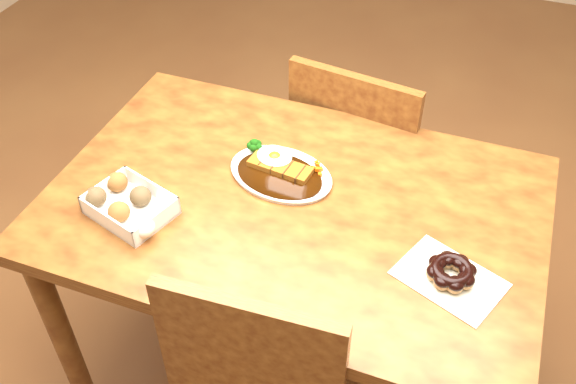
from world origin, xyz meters
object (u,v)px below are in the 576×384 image
(katsu_curry_plate, at_px, (280,171))
(pon_de_ring, at_px, (451,273))
(donut_box, at_px, (128,204))
(chair_far, at_px, (362,159))
(table, at_px, (294,229))

(katsu_curry_plate, height_order, pon_de_ring, katsu_curry_plate)
(donut_box, distance_m, pon_de_ring, 0.76)
(chair_far, relative_size, katsu_curry_plate, 2.87)
(katsu_curry_plate, xyz_separation_m, pon_de_ring, (0.47, -0.19, 0.01))
(chair_far, bearing_deg, katsu_curry_plate, 84.00)
(donut_box, height_order, pon_de_ring, donut_box)
(katsu_curry_plate, bearing_deg, chair_far, 76.08)
(table, relative_size, chair_far, 1.38)
(table, height_order, katsu_curry_plate, katsu_curry_plate)
(chair_far, height_order, katsu_curry_plate, chair_far)
(table, distance_m, katsu_curry_plate, 0.15)
(table, height_order, donut_box, donut_box)
(table, bearing_deg, donut_box, -153.82)
(chair_far, bearing_deg, table, 93.05)
(chair_far, distance_m, pon_de_ring, 0.80)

